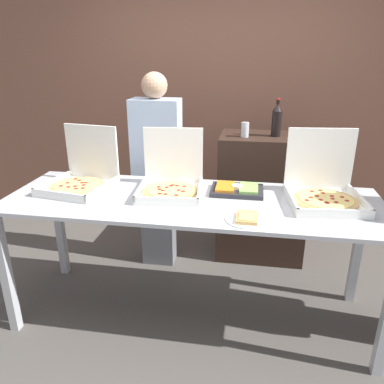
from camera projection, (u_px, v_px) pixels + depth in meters
name	position (u px, v px, depth m)	size (l,w,h in m)	color
ground_plane	(192.00, 313.00, 2.78)	(16.00, 16.00, 0.00)	#514C47
brick_wall_behind	(219.00, 95.00, 3.85)	(10.00, 0.06, 2.80)	brown
buffet_table	(192.00, 214.00, 2.50)	(2.47, 0.82, 0.91)	#B7BABF
pizza_box_far_left	(171.00, 182.00, 2.55)	(0.45, 0.47, 0.42)	white
pizza_box_far_right	(324.00, 190.00, 2.40)	(0.49, 0.51, 0.44)	white
pizza_box_near_left	(81.00, 178.00, 2.64)	(0.48, 0.50, 0.42)	white
paper_plate_front_center	(247.00, 218.00, 2.15)	(0.25, 0.25, 0.03)	white
veggie_tray	(237.00, 190.00, 2.56)	(0.35, 0.25, 0.05)	#28282D
sideboard_podium	(262.00, 197.00, 3.42)	(0.78, 0.50, 1.14)	black
soda_bottle	(277.00, 120.00, 3.14)	(0.08, 0.08, 0.32)	black
soda_can_silver	(245.00, 130.00, 3.14)	(0.07, 0.07, 0.12)	silver
person_guest_cap	(157.00, 170.00, 3.18)	(0.40, 0.22, 1.67)	slate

